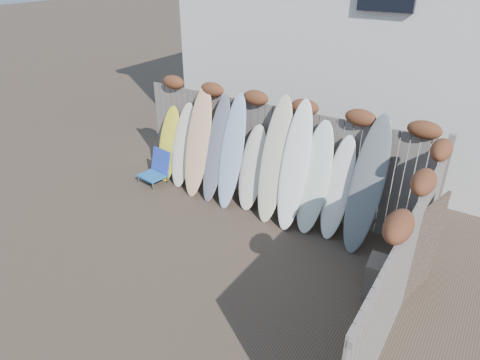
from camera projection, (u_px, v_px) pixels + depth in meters
The scene contains 18 objects.
ground at pixel (200, 263), 6.99m from camera, with size 80.00×80.00×0.00m, color #493A2D.
back_fence at pixel (276, 148), 8.18m from camera, with size 6.05×0.28×2.24m.
right_fence at pixel (404, 263), 5.21m from camera, with size 0.28×4.40×2.24m.
house at pixel (380, 14), 10.06m from camera, with size 8.50×5.50×6.33m.
beach_chair at pixel (157, 168), 9.31m from camera, with size 0.61×0.64×0.72m.
wooden_crate at pixel (384, 280), 6.19m from camera, with size 0.51×0.43×0.60m, color #6B5A50.
lattice_panel at pixel (422, 251), 6.02m from camera, with size 0.04×1.03×1.54m, color brown.
surfboard_0 at pixel (169, 144), 9.27m from camera, with size 0.53×0.07×1.68m, color yellow.
surfboard_1 at pixel (183, 146), 9.02m from camera, with size 0.54×0.07×1.83m, color white.
surfboard_2 at pixel (198, 142), 8.62m from camera, with size 0.54×0.07×2.29m, color #F6B794.
surfboard_3 at pixel (216, 149), 8.43m from camera, with size 0.48×0.07×2.20m, color slate.
surfboard_4 at pixel (232, 152), 8.21m from camera, with size 0.48×0.07×2.28m, color #96B2D7.
surfboard_5 at pixel (252, 168), 8.21m from camera, with size 0.53×0.07×1.71m, color silver.
surfboard_6 at pixel (275, 160), 7.77m from camera, with size 0.53×0.07×2.39m, color beige.
surfboard_7 at pixel (295, 167), 7.55m from camera, with size 0.50×0.07×2.38m, color white.
surfboard_8 at pixel (314, 178), 7.48m from camera, with size 0.55×0.07×2.06m, color white.
surfboard_9 at pixel (338, 188), 7.35m from camera, with size 0.47×0.07×1.87m, color white.
surfboard_10 at pixel (367, 186), 6.94m from camera, with size 0.55×0.07×2.37m, color slate.
Camera 1 is at (3.54, -4.29, 4.49)m, focal length 32.00 mm.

